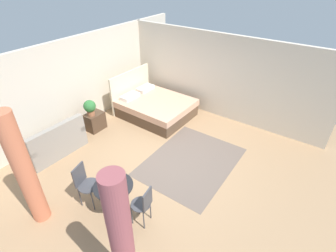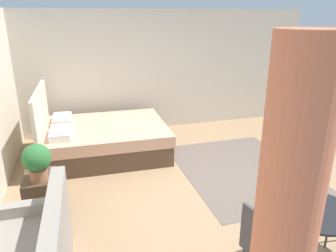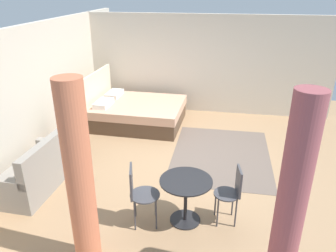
{
  "view_description": "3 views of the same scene",
  "coord_description": "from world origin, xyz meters",
  "px_view_note": "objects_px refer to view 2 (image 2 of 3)",
  "views": [
    {
      "loc": [
        -3.93,
        -2.85,
        4.27
      ],
      "look_at": [
        0.23,
        0.07,
        0.94
      ],
      "focal_mm": 27.45,
      "sensor_mm": 36.0,
      "label": 1
    },
    {
      "loc": [
        -3.8,
        2.01,
        2.43
      ],
      "look_at": [
        0.75,
        0.66,
        0.77
      ],
      "focal_mm": 34.07,
      "sensor_mm": 36.0,
      "label": 2
    },
    {
      "loc": [
        -5.6,
        -0.48,
        3.22
      ],
      "look_at": [
        -0.35,
        0.46,
        0.9
      ],
      "focal_mm": 34.93,
      "sensor_mm": 36.0,
      "label": 3
    }
  ],
  "objects_px": {
    "bed": "(102,138)",
    "balcony_table": "(311,228)",
    "nightstand": "(42,195)",
    "cafe_chair_near_couch": "(263,246)",
    "potted_plant": "(37,160)"
  },
  "relations": [
    {
      "from": "bed",
      "to": "balcony_table",
      "type": "height_order",
      "value": "bed"
    },
    {
      "from": "nightstand",
      "to": "cafe_chair_near_couch",
      "type": "distance_m",
      "value": 2.77
    },
    {
      "from": "potted_plant",
      "to": "balcony_table",
      "type": "relative_size",
      "value": 0.62
    },
    {
      "from": "bed",
      "to": "nightstand",
      "type": "distance_m",
      "value": 1.89
    },
    {
      "from": "bed",
      "to": "nightstand",
      "type": "relative_size",
      "value": 4.17
    },
    {
      "from": "nightstand",
      "to": "bed",
      "type": "bearing_deg",
      "value": -29.15
    },
    {
      "from": "bed",
      "to": "balcony_table",
      "type": "xyz_separation_m",
      "value": [
        -3.43,
        -1.68,
        0.18
      ]
    },
    {
      "from": "potted_plant",
      "to": "cafe_chair_near_couch",
      "type": "height_order",
      "value": "potted_plant"
    },
    {
      "from": "balcony_table",
      "to": "potted_plant",
      "type": "bearing_deg",
      "value": 56.97
    },
    {
      "from": "cafe_chair_near_couch",
      "to": "nightstand",
      "type": "bearing_deg",
      "value": 45.03
    },
    {
      "from": "balcony_table",
      "to": "cafe_chair_near_couch",
      "type": "bearing_deg",
      "value": 104.58
    },
    {
      "from": "potted_plant",
      "to": "cafe_chair_near_couch",
      "type": "xyz_separation_m",
      "value": [
        -1.85,
        -1.93,
        -0.22
      ]
    },
    {
      "from": "potted_plant",
      "to": "balcony_table",
      "type": "bearing_deg",
      "value": -123.03
    },
    {
      "from": "balcony_table",
      "to": "cafe_chair_near_couch",
      "type": "height_order",
      "value": "cafe_chair_near_couch"
    },
    {
      "from": "bed",
      "to": "cafe_chair_near_couch",
      "type": "height_order",
      "value": "bed"
    }
  ]
}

